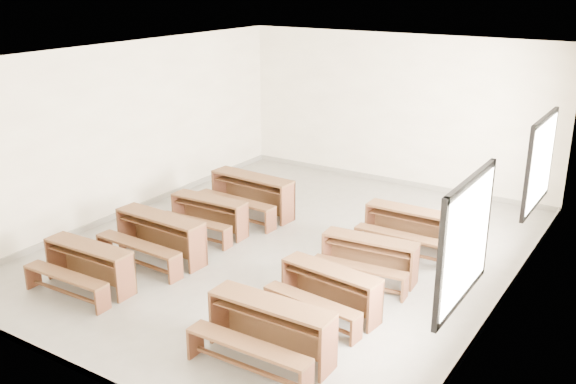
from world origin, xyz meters
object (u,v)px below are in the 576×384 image
Objects in this scene: desk_set_3 at (251,192)px; desk_set_1 at (158,234)px; desk_set_6 at (369,256)px; desk_set_5 at (329,288)px; desk_set_7 at (409,226)px; desk_set_2 at (208,213)px; desk_set_4 at (269,326)px; desk_set_0 at (87,264)px.

desk_set_1 is at bearing -88.56° from desk_set_3.
desk_set_3 reaches higher than desk_set_6.
desk_set_7 reaches higher than desk_set_5.
desk_set_2 is 0.83× the size of desk_set_3.
desk_set_5 is (0.09, 1.30, -0.04)m from desk_set_4.
desk_set_1 is at bearing -175.26° from desk_set_5.
desk_set_6 is (3.16, -0.10, -0.00)m from desk_set_2.
desk_set_3 is at bearing 84.81° from desk_set_0.
desk_set_2 is 3.16m from desk_set_6.
desk_set_5 is at bearing -24.61° from desk_set_2.
desk_set_0 is 1.02× the size of desk_set_2.
desk_set_2 is 0.98× the size of desk_set_6.
desk_set_1 is 1.09× the size of desk_set_7.
desk_set_1 is 3.14m from desk_set_5.
desk_set_5 is 1.00× the size of desk_set_7.
desk_set_0 is 0.99× the size of desk_set_7.
desk_set_2 is 4.04m from desk_set_4.
desk_set_1 reaches higher than desk_set_7.
desk_set_3 is (0.24, 3.71, 0.06)m from desk_set_0.
desk_set_7 is at bearing 94.68° from desk_set_5.
desk_set_2 is 0.97× the size of desk_set_5.
desk_set_1 is 1.26m from desk_set_2.
desk_set_6 is (-0.01, 1.23, -0.00)m from desk_set_5.
desk_set_4 reaches higher than desk_set_5.
desk_set_7 is at bearing 20.05° from desk_set_2.
desk_set_3 reaches higher than desk_set_0.
desk_set_4 reaches higher than desk_set_0.
desk_set_6 is (3.13, 1.16, -0.05)m from desk_set_1.
desk_set_7 is (0.06, 2.62, 0.02)m from desk_set_5.
desk_set_0 is at bearing 178.32° from desk_set_4.
desk_set_2 is 0.97× the size of desk_set_7.
desk_set_1 reaches higher than desk_set_4.
desk_set_1 is 1.13× the size of desk_set_2.
desk_set_2 is at bearing 85.33° from desk_set_0.
desk_set_3 is at bearing 83.18° from desk_set_2.
desk_set_4 is at bearing -97.14° from desk_set_6.
desk_set_4 reaches higher than desk_set_2.
desk_set_3 is at bearing 152.45° from desk_set_6.
desk_set_2 is at bearing -158.27° from desk_set_7.
desk_set_1 is 4.10m from desk_set_7.
desk_set_0 reaches higher than desk_set_2.
desk_set_7 is at bearing 40.70° from desk_set_1.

